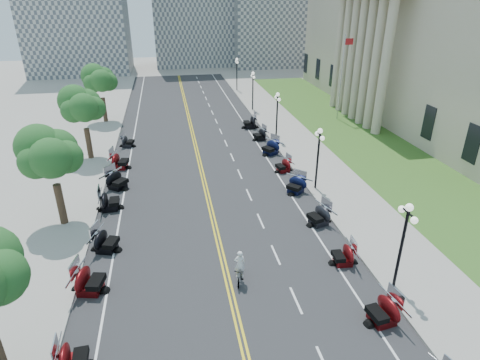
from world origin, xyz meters
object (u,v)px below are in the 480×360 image
flagpole (341,79)px  motorcycle_n_3 (383,310)px  civic_building (454,42)px  cyclist_rider (240,254)px  bicycle (240,274)px

flagpole → motorcycle_n_3: (-11.23, -32.13, -4.28)m
civic_building → flagpole: (-14.00, 0.00, -3.90)m
civic_building → cyclist_rider: 42.67m
motorcycle_n_3 → civic_building: bearing=133.5°
civic_building → motorcycle_n_3: size_ratio=24.86×
motorcycle_n_3 → bicycle: (-6.15, 4.08, -0.20)m
flagpole → bicycle: (-17.38, -28.05, -4.48)m
bicycle → cyclist_rider: cyclist_rider is taller
civic_building → motorcycle_n_3: 41.67m
flagpole → motorcycle_n_3: flagpole is taller
bicycle → cyclist_rider: 1.35m
civic_building → motorcycle_n_3: (-25.23, -32.13, -8.18)m
motorcycle_n_3 → cyclist_rider: cyclist_rider is taller
civic_building → cyclist_rider: civic_building is taller
motorcycle_n_3 → bicycle: bearing=-132.0°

